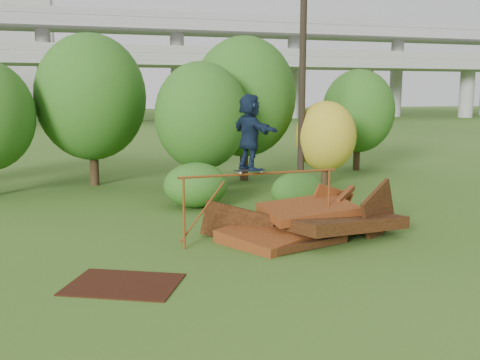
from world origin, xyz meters
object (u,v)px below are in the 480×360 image
object	(u,v)px
skater	(250,132)
utility_pole	(303,56)
scrap_pile	(311,223)
flat_plate	(124,284)

from	to	relation	value
skater	utility_pole	distance (m)	9.17
scrap_pile	utility_pole	distance (m)	9.39
scrap_pile	skater	bearing A→B (deg)	-177.02
scrap_pile	skater	xyz separation A→B (m)	(-1.80, -0.09, 2.54)
skater	utility_pole	xyz separation A→B (m)	(4.65, 7.51, 2.46)
scrap_pile	flat_plate	world-z (taller)	scrap_pile
scrap_pile	flat_plate	distance (m)	5.77
skater	utility_pole	size ratio (longest dim) A/B	0.18
utility_pole	scrap_pile	bearing A→B (deg)	-111.06
flat_plate	skater	bearing A→B (deg)	33.32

